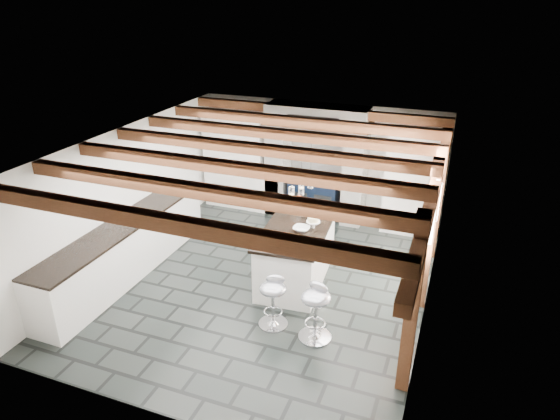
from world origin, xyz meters
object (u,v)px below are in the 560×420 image
at_px(range_cooker, 315,195).
at_px(bar_stool_near, 316,306).
at_px(kitchen_island, 297,252).
at_px(bar_stool_far, 273,296).

distance_m(range_cooker, bar_stool_near, 3.96).
bearing_deg(kitchen_island, bar_stool_near, -65.74).
xyz_separation_m(bar_stool_near, bar_stool_far, (-0.64, 0.07, -0.04)).
relative_size(range_cooker, bar_stool_far, 1.30).
height_order(range_cooker, bar_stool_near, range_cooker).
bearing_deg(bar_stool_near, bar_stool_far, -170.09).
bearing_deg(bar_stool_far, kitchen_island, 78.36).
bearing_deg(bar_stool_near, range_cooker, 123.25).
height_order(range_cooker, bar_stool_far, range_cooker).
height_order(kitchen_island, bar_stool_near, kitchen_island).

